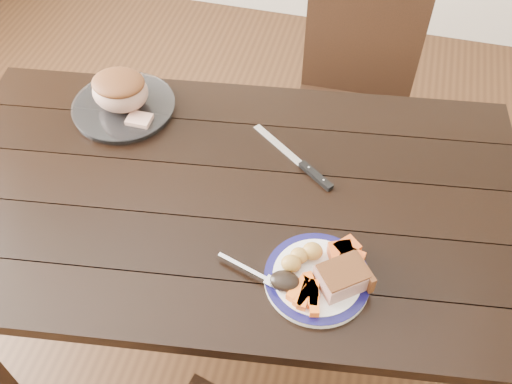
% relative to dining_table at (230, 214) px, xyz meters
% --- Properties ---
extents(ground, '(4.00, 4.00, 0.00)m').
position_rel_dining_table_xyz_m(ground, '(0.00, 0.00, -0.66)').
color(ground, '#472B16').
rests_on(ground, ground).
extents(dining_table, '(1.71, 1.11, 0.75)m').
position_rel_dining_table_xyz_m(dining_table, '(0.00, 0.00, 0.00)').
color(dining_table, black).
rests_on(dining_table, ground).
extents(chair_far, '(0.43, 0.44, 0.93)m').
position_rel_dining_table_xyz_m(chair_far, '(0.26, 0.74, -0.13)').
color(chair_far, black).
rests_on(chair_far, ground).
extents(dinner_plate, '(0.25, 0.25, 0.02)m').
position_rel_dining_table_xyz_m(dinner_plate, '(0.28, -0.21, 0.10)').
color(dinner_plate, white).
rests_on(dinner_plate, dining_table).
extents(plate_rim, '(0.25, 0.25, 0.02)m').
position_rel_dining_table_xyz_m(plate_rim, '(0.28, -0.21, 0.11)').
color(plate_rim, '#0F0D42').
rests_on(plate_rim, dinner_plate).
extents(serving_platter, '(0.30, 0.30, 0.02)m').
position_rel_dining_table_xyz_m(serving_platter, '(-0.40, 0.24, 0.10)').
color(serving_platter, white).
rests_on(serving_platter, dining_table).
extents(pork_slice, '(0.14, 0.13, 0.05)m').
position_rel_dining_table_xyz_m(pork_slice, '(0.33, -0.21, 0.14)').
color(pork_slice, '#AC7769').
rests_on(pork_slice, dinner_plate).
extents(roasted_potatoes, '(0.09, 0.09, 0.04)m').
position_rel_dining_table_xyz_m(roasted_potatoes, '(0.23, -0.18, 0.13)').
color(roasted_potatoes, gold).
rests_on(roasted_potatoes, dinner_plate).
extents(carrot_batons, '(0.08, 0.11, 0.02)m').
position_rel_dining_table_xyz_m(carrot_batons, '(0.27, -0.27, 0.12)').
color(carrot_batons, orange).
rests_on(carrot_batons, dinner_plate).
extents(pumpkin_wedges, '(0.09, 0.09, 0.04)m').
position_rel_dining_table_xyz_m(pumpkin_wedges, '(0.33, -0.14, 0.13)').
color(pumpkin_wedges, '#F6581B').
rests_on(pumpkin_wedges, dinner_plate).
extents(dark_mushroom, '(0.07, 0.05, 0.03)m').
position_rel_dining_table_xyz_m(dark_mushroom, '(0.21, -0.25, 0.13)').
color(dark_mushroom, black).
rests_on(dark_mushroom, dinner_plate).
extents(fork, '(0.18, 0.07, 0.00)m').
position_rel_dining_table_xyz_m(fork, '(0.13, -0.24, 0.11)').
color(fork, silver).
rests_on(fork, dinner_plate).
extents(roast_joint, '(0.17, 0.15, 0.11)m').
position_rel_dining_table_xyz_m(roast_joint, '(-0.40, 0.24, 0.16)').
color(roast_joint, tan).
rests_on(roast_joint, serving_platter).
extents(cut_slice, '(0.07, 0.06, 0.02)m').
position_rel_dining_table_xyz_m(cut_slice, '(-0.33, 0.18, 0.12)').
color(cut_slice, tan).
rests_on(cut_slice, serving_platter).
extents(carving_knife, '(0.27, 0.21, 0.01)m').
position_rel_dining_table_xyz_m(carving_knife, '(0.18, 0.14, 0.10)').
color(carving_knife, silver).
rests_on(carving_knife, dining_table).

